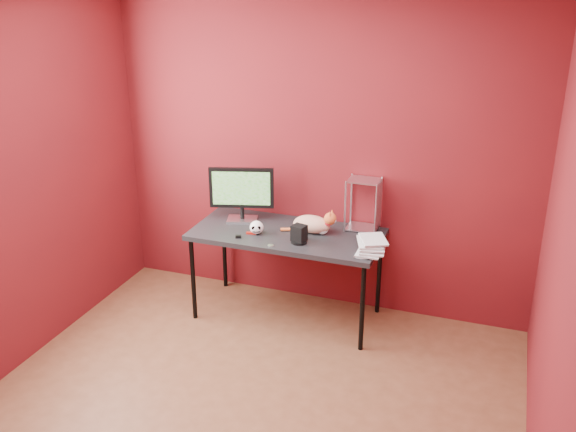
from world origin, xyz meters
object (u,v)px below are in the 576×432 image
(desk, at_px, (287,238))
(monitor, at_px, (242,192))
(cat, at_px, (312,224))
(book_stack, at_px, (363,173))
(skull_mug, at_px, (256,227))
(speaker, at_px, (299,235))

(desk, bearing_deg, monitor, 166.04)
(cat, bearing_deg, book_stack, -23.11)
(monitor, relative_size, book_stack, 0.42)
(skull_mug, relative_size, book_stack, 0.10)
(desk, xyz_separation_m, monitor, (-0.43, 0.11, 0.30))
(cat, distance_m, book_stack, 0.73)
(desk, bearing_deg, book_stack, -14.69)
(desk, distance_m, speaker, 0.26)
(cat, relative_size, skull_mug, 3.82)
(speaker, bearing_deg, monitor, 169.98)
(cat, bearing_deg, skull_mug, -152.62)
(monitor, height_order, skull_mug, monitor)
(monitor, xyz_separation_m, speaker, (0.59, -0.27, -0.19))
(speaker, bearing_deg, book_stack, 15.25)
(speaker, distance_m, book_stack, 0.72)
(monitor, distance_m, book_stack, 1.15)
(desk, relative_size, book_stack, 1.24)
(monitor, height_order, book_stack, book_stack)
(cat, xyz_separation_m, book_stack, (0.44, -0.22, 0.53))
(cat, xyz_separation_m, speaker, (-0.04, -0.23, -0.01))
(book_stack, bearing_deg, cat, 152.77)
(book_stack, bearing_deg, monitor, 165.61)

